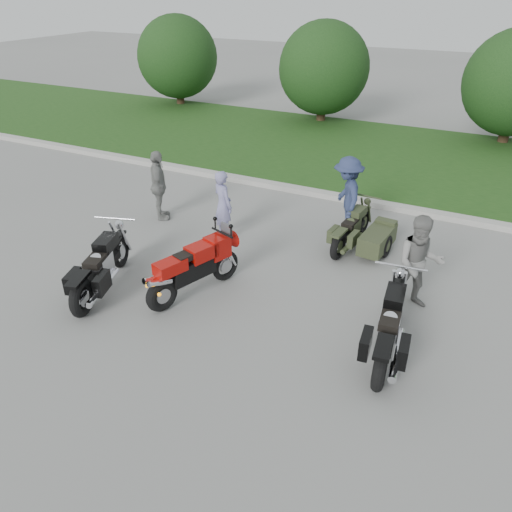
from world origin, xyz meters
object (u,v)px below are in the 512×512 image
at_px(sportbike_red, 192,268).
at_px(cruiser_sidecar, 366,236).
at_px(person_denim, 347,197).
at_px(person_back, 159,186).
at_px(cruiser_left, 100,270).
at_px(person_grey, 419,263).
at_px(cruiser_right, 389,330).
at_px(person_stripe, 223,205).

height_order(sportbike_red, cruiser_sidecar, sportbike_red).
xyz_separation_m(person_denim, person_back, (-4.41, -1.26, -0.06)).
bearing_deg(cruiser_left, person_grey, 4.40).
distance_m(person_grey, person_back, 6.57).
xyz_separation_m(cruiser_right, person_grey, (0.10, 1.61, 0.42)).
relative_size(cruiser_right, cruiser_sidecar, 1.18).
relative_size(cruiser_left, cruiser_sidecar, 1.15).
relative_size(sportbike_red, person_grey, 1.16).
bearing_deg(person_back, person_grey, -135.20).
height_order(sportbike_red, person_grey, person_grey).
distance_m(sportbike_red, person_stripe, 2.51).
xyz_separation_m(person_stripe, person_back, (-1.94, 0.19, 0.06)).
bearing_deg(sportbike_red, cruiser_right, 18.13).
bearing_deg(person_denim, cruiser_left, -64.94).
height_order(cruiser_right, cruiser_sidecar, cruiser_right).
distance_m(sportbike_red, cruiser_right, 3.74).
xyz_separation_m(sportbike_red, person_denim, (1.76, 3.86, 0.33)).
distance_m(person_stripe, person_denim, 2.87).
xyz_separation_m(cruiser_right, person_back, (-6.38, 2.68, 0.39)).
xyz_separation_m(cruiser_left, person_stripe, (0.96, 3.09, 0.33)).
height_order(person_stripe, person_denim, person_denim).
xyz_separation_m(sportbike_red, cruiser_sidecar, (2.46, 3.21, -0.23)).
relative_size(cruiser_sidecar, person_grey, 1.16).
bearing_deg(person_back, sportbike_red, -170.30).
distance_m(cruiser_left, cruiser_sidecar, 5.68).
distance_m(cruiser_sidecar, person_denim, 1.11).
xyz_separation_m(cruiser_sidecar, person_denim, (-0.70, 0.65, 0.56)).
xyz_separation_m(sportbike_red, person_back, (-2.64, 2.60, 0.27)).
bearing_deg(person_grey, person_denim, 110.18).
height_order(cruiser_right, person_denim, person_denim).
xyz_separation_m(sportbike_red, cruiser_left, (-1.67, -0.69, -0.12)).
distance_m(cruiser_left, person_stripe, 3.26).
relative_size(sportbike_red, cruiser_sidecar, 1.00).
bearing_deg(sportbike_red, cruiser_sidecar, 71.88).
xyz_separation_m(cruiser_left, person_grey, (5.51, 2.21, 0.42)).
bearing_deg(cruiser_left, sportbike_red, 4.99).
relative_size(person_grey, person_back, 1.03).
relative_size(person_stripe, person_grey, 0.90).
distance_m(sportbike_red, cruiser_sidecar, 4.05).
distance_m(cruiser_right, person_grey, 1.66).
bearing_deg(cruiser_sidecar, person_grey, -45.22).
distance_m(person_denim, person_back, 4.58).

